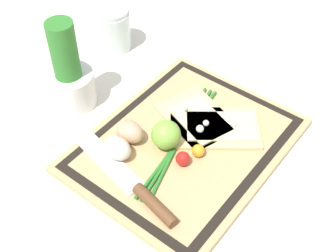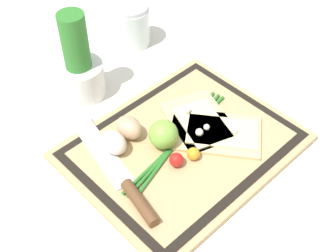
{
  "view_description": "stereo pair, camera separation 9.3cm",
  "coord_description": "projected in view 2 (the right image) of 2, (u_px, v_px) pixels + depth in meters",
  "views": [
    {
      "loc": [
        -0.51,
        -0.35,
        0.71
      ],
      "look_at": [
        0.0,
        0.04,
        0.03
      ],
      "focal_mm": 50.0,
      "sensor_mm": 36.0,
      "label": 1
    },
    {
      "loc": [
        -0.45,
        -0.42,
        0.71
      ],
      "look_at": [
        0.0,
        0.04,
        0.03
      ],
      "focal_mm": 50.0,
      "sensor_mm": 36.0,
      "label": 2
    }
  ],
  "objects": [
    {
      "name": "pizza_slice_far",
      "position": [
        200.0,
        121.0,
        0.96
      ],
      "size": [
        0.16,
        0.19,
        0.02
      ],
      "color": "#DBBC7F",
      "rests_on": "cutting_board"
    },
    {
      "name": "scallion_bunch",
      "position": [
        178.0,
        141.0,
        0.93
      ],
      "size": [
        0.32,
        0.1,
        0.01
      ],
      "color": "#2D7528",
      "rests_on": "cutting_board"
    },
    {
      "name": "cutting_board",
      "position": [
        183.0,
        146.0,
        0.93
      ],
      "size": [
        0.43,
        0.34,
        0.02
      ],
      "color": "tan",
      "rests_on": "ground_plane"
    },
    {
      "name": "cherry_tomato_red",
      "position": [
        176.0,
        160.0,
        0.88
      ],
      "size": [
        0.03,
        0.03,
        0.03
      ],
      "primitive_type": "sphere",
      "color": "red",
      "rests_on": "cutting_board"
    },
    {
      "name": "pizza_slice_near",
      "position": [
        217.0,
        133.0,
        0.94
      ],
      "size": [
        0.2,
        0.21,
        0.02
      ],
      "color": "#DBBC7F",
      "rests_on": "cutting_board"
    },
    {
      "name": "ground_plane",
      "position": [
        183.0,
        149.0,
        0.94
      ],
      "size": [
        6.0,
        6.0,
        0.0
      ],
      "primitive_type": "plane",
      "color": "silver"
    },
    {
      "name": "cherry_tomato_yellow",
      "position": [
        193.0,
        154.0,
        0.89
      ],
      "size": [
        0.03,
        0.03,
        0.03
      ],
      "primitive_type": "sphere",
      "color": "gold",
      "rests_on": "cutting_board"
    },
    {
      "name": "egg_brown",
      "position": [
        129.0,
        128.0,
        0.93
      ],
      "size": [
        0.04,
        0.06,
        0.04
      ],
      "primitive_type": "ellipsoid",
      "color": "tan",
      "rests_on": "cutting_board"
    },
    {
      "name": "knife",
      "position": [
        125.0,
        183.0,
        0.85
      ],
      "size": [
        0.09,
        0.31,
        0.02
      ],
      "color": "silver",
      "rests_on": "cutting_board"
    },
    {
      "name": "egg_pink",
      "position": [
        114.0,
        142.0,
        0.9
      ],
      "size": [
        0.04,
        0.06,
        0.04
      ],
      "primitive_type": "ellipsoid",
      "color": "beige",
      "rests_on": "cutting_board"
    },
    {
      "name": "herb_pot",
      "position": [
        79.0,
        68.0,
        1.0
      ],
      "size": [
        0.1,
        0.1,
        0.2
      ],
      "color": "white",
      "rests_on": "ground_plane"
    },
    {
      "name": "sauce_jar",
      "position": [
        132.0,
        27.0,
        1.15
      ],
      "size": [
        0.09,
        0.09,
        0.11
      ],
      "color": "silver",
      "rests_on": "ground_plane"
    },
    {
      "name": "lime",
      "position": [
        163.0,
        134.0,
        0.9
      ],
      "size": [
        0.06,
        0.06,
        0.06
      ],
      "primitive_type": "sphere",
      "color": "#7FB742",
      "rests_on": "cutting_board"
    }
  ]
}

